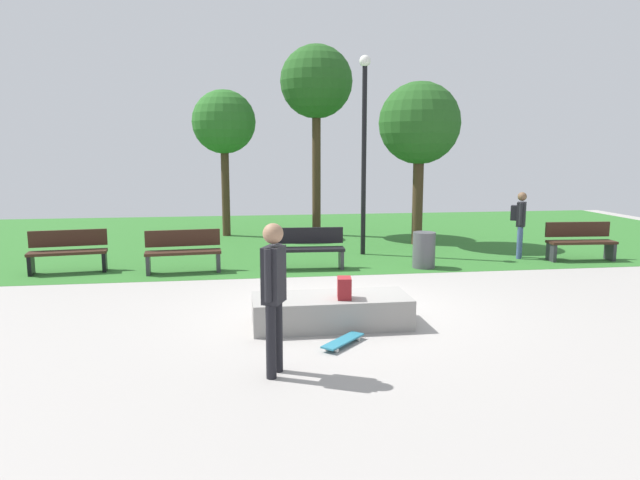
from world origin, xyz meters
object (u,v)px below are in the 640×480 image
object	(u,v)px
park_bench_center_lawn	(68,250)
park_bench_near_lamppost	(183,250)
skateboard_by_ledge	(343,341)
concrete_ledge	(331,311)
tree_slender_maple	(420,124)
pedestrian_with_backpack	(520,219)
tree_broad_elm	(316,84)
backpack_on_ledge	(344,288)
skater_performing_trick	(274,287)
lamp_post	(364,138)
park_bench_near_path	(580,240)
park_bench_by_oak	(308,247)
trash_bin	(424,250)
tree_young_birch	(224,123)

from	to	relation	value
park_bench_center_lawn	park_bench_near_lamppost	distance (m)	2.49
skateboard_by_ledge	concrete_ledge	bearing A→B (deg)	91.03
tree_slender_maple	pedestrian_with_backpack	bearing A→B (deg)	-52.24
skateboard_by_ledge	pedestrian_with_backpack	bearing A→B (deg)	46.25
tree_broad_elm	tree_slender_maple	distance (m)	3.63
concrete_ledge	tree_broad_elm	size ratio (longest dim) A/B	0.41
backpack_on_ledge	tree_slender_maple	xyz separation A→B (m)	(3.43, 7.29, 2.70)
skater_performing_trick	lamp_post	distance (m)	8.28
concrete_ledge	park_bench_near_path	size ratio (longest dim) A/B	1.45
skateboard_by_ledge	tree_broad_elm	xyz separation A→B (m)	(1.04, 10.27, 4.54)
park_bench_by_oak	park_bench_near_lamppost	bearing A→B (deg)	179.74
park_bench_near_lamppost	park_bench_by_oak	bearing A→B (deg)	-0.26
concrete_ledge	tree_broad_elm	bearing A→B (deg)	83.55
skater_performing_trick	lamp_post	size ratio (longest dim) A/B	0.37
skater_performing_trick	skateboard_by_ledge	distance (m)	1.67
park_bench_center_lawn	lamp_post	xyz separation A→B (m)	(6.79, 1.22, 2.44)
tree_slender_maple	lamp_post	distance (m)	2.31
tree_broad_elm	trash_bin	xyz separation A→B (m)	(1.70, -5.40, -4.20)
skater_performing_trick	skateboard_by_ledge	size ratio (longest dim) A/B	2.50
backpack_on_ledge	concrete_ledge	bearing A→B (deg)	53.83
backpack_on_ledge	tree_broad_elm	world-z (taller)	tree_broad_elm
park_bench_near_path	tree_broad_elm	world-z (taller)	tree_broad_elm
park_bench_near_lamppost	tree_broad_elm	size ratio (longest dim) A/B	0.28
tree_broad_elm	park_bench_near_lamppost	bearing A→B (deg)	-125.23
trash_bin	lamp_post	bearing A→B (deg)	118.67
park_bench_by_oak	trash_bin	xyz separation A→B (m)	(2.60, -0.27, -0.08)
park_bench_center_lawn	tree_slender_maple	world-z (taller)	tree_slender_maple
lamp_post	park_bench_by_oak	bearing A→B (deg)	-135.57
park_bench_near_lamppost	tree_slender_maple	distance (m)	7.37
concrete_ledge	pedestrian_with_backpack	world-z (taller)	pedestrian_with_backpack
park_bench_by_oak	lamp_post	size ratio (longest dim) A/B	0.33
lamp_post	trash_bin	distance (m)	3.27
concrete_ledge	park_bench_near_path	bearing A→B (deg)	32.41
skateboard_by_ledge	park_bench_near_lamppost	bearing A→B (deg)	116.59
skateboard_by_ledge	park_bench_by_oak	size ratio (longest dim) A/B	0.45
tree_broad_elm	park_bench_near_path	bearing A→B (deg)	-41.61
skateboard_by_ledge	park_bench_near_path	xyz separation A→B (m)	(6.75, 5.20, 0.42)
park_bench_center_lawn	park_bench_near_path	distance (m)	11.80
lamp_post	pedestrian_with_backpack	xyz separation A→B (m)	(3.68, -1.04, -1.96)
skateboard_by_ledge	lamp_post	world-z (taller)	lamp_post
park_bench_near_lamppost	lamp_post	distance (m)	5.20
lamp_post	tree_young_birch	bearing A→B (deg)	132.98
tree_young_birch	lamp_post	distance (m)	5.15
tree_broad_elm	skateboard_by_ledge	bearing A→B (deg)	-95.79
park_bench_near_path	trash_bin	distance (m)	4.02
park_bench_near_lamppost	pedestrian_with_backpack	bearing A→B (deg)	3.68
trash_bin	tree_slender_maple	bearing A→B (deg)	75.11
park_bench_near_path	skater_performing_trick	bearing A→B (deg)	-141.77
park_bench_near_lamppost	trash_bin	size ratio (longest dim) A/B	2.02
trash_bin	tree_young_birch	bearing A→B (deg)	128.86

